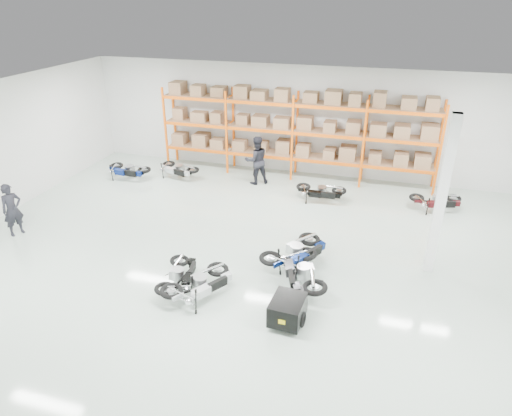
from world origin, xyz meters
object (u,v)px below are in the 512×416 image
(trailer, at_px, (288,310))
(moto_silver_left, at_px, (200,280))
(moto_touring_right, at_px, (301,267))
(moto_back_d, at_px, (437,198))
(moto_black_far_left, at_px, (180,272))
(moto_back_c, at_px, (320,189))
(moto_blue_centre, at_px, (297,249))
(person_left, at_px, (12,210))
(person_back, at_px, (256,160))
(moto_back_a, at_px, (127,167))
(moto_back_b, at_px, (177,167))

(trailer, bearing_deg, moto_silver_left, 175.29)
(moto_touring_right, bearing_deg, moto_back_d, 38.67)
(moto_black_far_left, distance_m, moto_back_c, 7.06)
(moto_blue_centre, height_order, moto_back_c, moto_blue_centre)
(person_left, height_order, person_back, person_back)
(moto_back_c, bearing_deg, moto_back_a, 89.68)
(moto_silver_left, relative_size, moto_touring_right, 0.91)
(moto_blue_centre, bearing_deg, moto_back_c, -57.50)
(moto_silver_left, bearing_deg, moto_blue_centre, -102.28)
(moto_silver_left, relative_size, person_left, 1.01)
(moto_black_far_left, xyz_separation_m, moto_back_a, (-5.39, 6.45, 0.02))
(moto_blue_centre, height_order, person_left, person_left)
(moto_back_d, bearing_deg, moto_touring_right, 133.36)
(moto_blue_centre, relative_size, moto_back_b, 1.19)
(moto_blue_centre, relative_size, moto_back_c, 1.18)
(moto_back_c, height_order, person_left, person_left)
(moto_black_far_left, relative_size, person_back, 0.81)
(moto_silver_left, distance_m, moto_back_b, 8.51)
(moto_back_b, height_order, moto_back_c, moto_back_c)
(moto_blue_centre, distance_m, moto_back_a, 9.33)
(moto_blue_centre, xyz_separation_m, moto_black_far_left, (-2.75, -1.88, -0.10))
(moto_back_b, bearing_deg, moto_back_a, 126.77)
(moto_back_a, bearing_deg, person_back, -73.77)
(moto_blue_centre, xyz_separation_m, moto_back_d, (4.05, 5.01, -0.10))
(moto_back_a, distance_m, moto_back_c, 8.06)
(moto_back_b, bearing_deg, moto_back_d, -75.17)
(moto_touring_right, relative_size, person_left, 1.10)
(moto_touring_right, relative_size, moto_back_c, 1.18)
(moto_silver_left, bearing_deg, person_back, -52.74)
(moto_touring_right, xyz_separation_m, moto_back_a, (-8.44, 5.45, -0.08))
(moto_blue_centre, bearing_deg, person_back, -31.61)
(trailer, distance_m, person_back, 8.74)
(moto_back_a, relative_size, moto_back_b, 1.03)
(moto_silver_left, height_order, trailer, moto_silver_left)
(moto_silver_left, relative_size, moto_black_far_left, 1.09)
(moto_touring_right, distance_m, person_back, 7.26)
(trailer, xyz_separation_m, moto_back_d, (3.74, 7.50, 0.09))
(trailer, relative_size, person_left, 0.92)
(moto_back_c, distance_m, person_back, 2.99)
(moto_back_d, bearing_deg, moto_silver_left, 125.32)
(moto_black_far_left, bearing_deg, moto_touring_right, -170.93)
(moto_black_far_left, height_order, moto_touring_right, moto_touring_right)
(moto_silver_left, xyz_separation_m, moto_back_a, (-6.08, 6.71, -0.03))
(moto_silver_left, height_order, moto_back_a, moto_silver_left)
(moto_black_far_left, bearing_deg, moto_silver_left, 150.43)
(moto_blue_centre, height_order, moto_black_far_left, moto_blue_centre)
(moto_touring_right, relative_size, moto_back_a, 1.16)
(moto_touring_right, relative_size, trailer, 1.20)
(moto_blue_centre, relative_size, moto_black_far_left, 1.20)
(moto_back_b, bearing_deg, trailer, -123.71)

